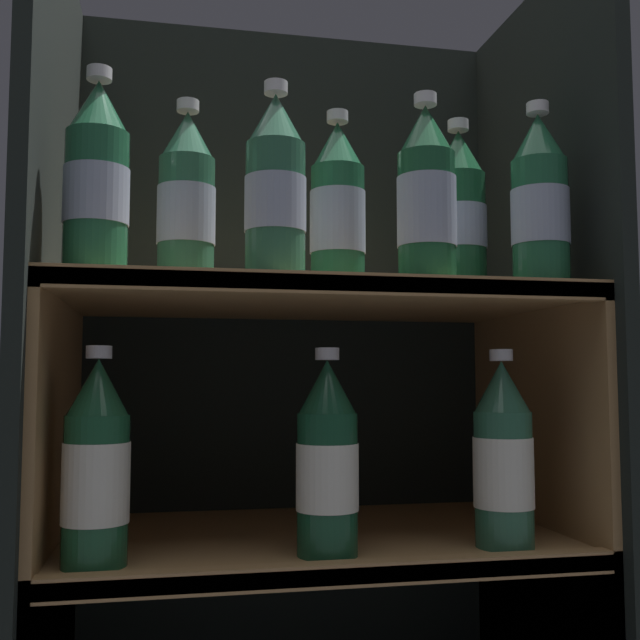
{
  "coord_description": "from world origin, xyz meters",
  "views": [
    {
      "loc": [
        -0.19,
        -0.8,
        0.47
      ],
      "look_at": [
        0.0,
        0.14,
        0.54
      ],
      "focal_mm": 42.0,
      "sensor_mm": 36.0,
      "label": 1
    }
  ],
  "objects_px": {
    "bottle_upper_front_3": "(540,205)",
    "bottle_lower_front_2": "(503,459)",
    "bottle_upper_front_2": "(426,200)",
    "bottle_upper_back_1": "(338,211)",
    "bottle_upper_back_2": "(459,216)",
    "bottle_upper_front_1": "(275,191)",
    "bottle_lower_front_0": "(96,468)",
    "bottle_lower_front_1": "(327,463)",
    "bottle_upper_front_0": "(97,182)",
    "bottle_upper_back_0": "(186,204)"
  },
  "relations": [
    {
      "from": "bottle_upper_front_2",
      "to": "bottle_upper_back_1",
      "type": "distance_m",
      "value": 0.12
    },
    {
      "from": "bottle_upper_front_0",
      "to": "bottle_upper_back_1",
      "type": "relative_size",
      "value": 1.0
    },
    {
      "from": "bottle_upper_back_1",
      "to": "bottle_lower_front_2",
      "type": "relative_size",
      "value": 1.0
    },
    {
      "from": "bottle_lower_front_0",
      "to": "bottle_lower_front_2",
      "type": "height_order",
      "value": "same"
    },
    {
      "from": "bottle_upper_front_0",
      "to": "bottle_upper_front_1",
      "type": "xyz_separation_m",
      "value": [
        0.2,
        0.0,
        -0.0
      ]
    },
    {
      "from": "bottle_lower_front_1",
      "to": "bottle_lower_front_2",
      "type": "distance_m",
      "value": 0.22
    },
    {
      "from": "bottle_upper_front_2",
      "to": "bottle_lower_front_2",
      "type": "relative_size",
      "value": 1.0
    },
    {
      "from": "bottle_upper_back_1",
      "to": "bottle_lower_front_2",
      "type": "bearing_deg",
      "value": -23.27
    },
    {
      "from": "bottle_upper_front_3",
      "to": "bottle_lower_front_2",
      "type": "bearing_deg",
      "value": 180.0
    },
    {
      "from": "bottle_upper_front_2",
      "to": "bottle_lower_front_0",
      "type": "distance_m",
      "value": 0.5
    },
    {
      "from": "bottle_upper_back_1",
      "to": "bottle_lower_front_0",
      "type": "height_order",
      "value": "bottle_upper_back_1"
    },
    {
      "from": "bottle_upper_front_1",
      "to": "bottle_lower_front_2",
      "type": "relative_size",
      "value": 1.0
    },
    {
      "from": "bottle_upper_front_2",
      "to": "bottle_upper_back_1",
      "type": "relative_size",
      "value": 1.0
    },
    {
      "from": "bottle_upper_front_0",
      "to": "bottle_lower_front_1",
      "type": "height_order",
      "value": "bottle_upper_front_0"
    },
    {
      "from": "bottle_upper_front_2",
      "to": "bottle_upper_back_0",
      "type": "height_order",
      "value": "same"
    },
    {
      "from": "bottle_upper_front_0",
      "to": "bottle_upper_front_3",
      "type": "height_order",
      "value": "same"
    },
    {
      "from": "bottle_upper_front_3",
      "to": "bottle_lower_front_2",
      "type": "distance_m",
      "value": 0.32
    },
    {
      "from": "bottle_upper_front_1",
      "to": "bottle_upper_front_2",
      "type": "distance_m",
      "value": 0.19
    },
    {
      "from": "bottle_upper_front_2",
      "to": "bottle_lower_front_0",
      "type": "height_order",
      "value": "bottle_upper_front_2"
    },
    {
      "from": "bottle_upper_front_0",
      "to": "bottle_upper_front_2",
      "type": "relative_size",
      "value": 1.0
    },
    {
      "from": "bottle_upper_back_2",
      "to": "bottle_upper_back_1",
      "type": "bearing_deg",
      "value": 180.0
    },
    {
      "from": "bottle_lower_front_0",
      "to": "bottle_lower_front_2",
      "type": "xyz_separation_m",
      "value": [
        0.48,
        -0.0,
        0.0
      ]
    },
    {
      "from": "bottle_upper_front_1",
      "to": "bottle_lower_front_0",
      "type": "distance_m",
      "value": 0.37
    },
    {
      "from": "bottle_upper_back_0",
      "to": "bottle_lower_front_1",
      "type": "height_order",
      "value": "bottle_upper_back_0"
    },
    {
      "from": "bottle_upper_front_3",
      "to": "bottle_lower_front_1",
      "type": "distance_m",
      "value": 0.42
    },
    {
      "from": "bottle_upper_front_3",
      "to": "bottle_lower_front_0",
      "type": "height_order",
      "value": "bottle_upper_front_3"
    },
    {
      "from": "bottle_lower_front_0",
      "to": "bottle_lower_front_1",
      "type": "height_order",
      "value": "same"
    },
    {
      "from": "bottle_upper_front_2",
      "to": "bottle_upper_front_1",
      "type": "bearing_deg",
      "value": 180.0
    },
    {
      "from": "bottle_lower_front_0",
      "to": "bottle_lower_front_1",
      "type": "distance_m",
      "value": 0.26
    },
    {
      "from": "bottle_lower_front_0",
      "to": "bottle_lower_front_1",
      "type": "xyz_separation_m",
      "value": [
        0.26,
        -0.0,
        0.0
      ]
    },
    {
      "from": "bottle_upper_back_1",
      "to": "bottle_lower_front_2",
      "type": "xyz_separation_m",
      "value": [
        0.19,
        -0.08,
        -0.32
      ]
    },
    {
      "from": "bottle_upper_front_0",
      "to": "bottle_lower_front_0",
      "type": "height_order",
      "value": "bottle_upper_front_0"
    },
    {
      "from": "bottle_upper_front_0",
      "to": "bottle_upper_back_1",
      "type": "distance_m",
      "value": 0.31
    },
    {
      "from": "bottle_upper_back_1",
      "to": "bottle_lower_front_1",
      "type": "relative_size",
      "value": 1.0
    },
    {
      "from": "bottle_upper_back_0",
      "to": "bottle_lower_front_2",
      "type": "xyz_separation_m",
      "value": [
        0.38,
        -0.08,
        -0.32
      ]
    },
    {
      "from": "bottle_upper_front_1",
      "to": "bottle_upper_back_1",
      "type": "relative_size",
      "value": 1.0
    },
    {
      "from": "bottle_upper_front_0",
      "to": "bottle_upper_back_2",
      "type": "distance_m",
      "value": 0.47
    },
    {
      "from": "bottle_upper_front_2",
      "to": "bottle_upper_back_0",
      "type": "xyz_separation_m",
      "value": [
        -0.29,
        0.08,
        0.0
      ]
    },
    {
      "from": "bottle_lower_front_1",
      "to": "bottle_upper_front_0",
      "type": "bearing_deg",
      "value": 180.0
    },
    {
      "from": "bottle_upper_front_2",
      "to": "bottle_lower_front_0",
      "type": "bearing_deg",
      "value": 180.0
    },
    {
      "from": "bottle_upper_front_0",
      "to": "bottle_upper_front_2",
      "type": "bearing_deg",
      "value": 0.0
    },
    {
      "from": "bottle_upper_back_0",
      "to": "bottle_upper_back_2",
      "type": "xyz_separation_m",
      "value": [
        0.36,
        0.0,
        0.0
      ]
    },
    {
      "from": "bottle_upper_back_2",
      "to": "bottle_lower_front_0",
      "type": "relative_size",
      "value": 1.0
    },
    {
      "from": "bottle_upper_back_0",
      "to": "bottle_lower_front_2",
      "type": "bearing_deg",
      "value": -11.92
    },
    {
      "from": "bottle_upper_back_1",
      "to": "bottle_lower_front_0",
      "type": "bearing_deg",
      "value": -164.4
    },
    {
      "from": "bottle_lower_front_0",
      "to": "bottle_lower_front_1",
      "type": "bearing_deg",
      "value": -0.0
    },
    {
      "from": "bottle_upper_front_0",
      "to": "bottle_lower_front_1",
      "type": "xyz_separation_m",
      "value": [
        0.26,
        0.0,
        -0.32
      ]
    },
    {
      "from": "bottle_upper_front_3",
      "to": "bottle_upper_back_0",
      "type": "height_order",
      "value": "same"
    },
    {
      "from": "bottle_upper_back_2",
      "to": "bottle_lower_front_2",
      "type": "distance_m",
      "value": 0.33
    },
    {
      "from": "bottle_upper_back_0",
      "to": "bottle_upper_front_0",
      "type": "bearing_deg",
      "value": -141.45
    }
  ]
}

